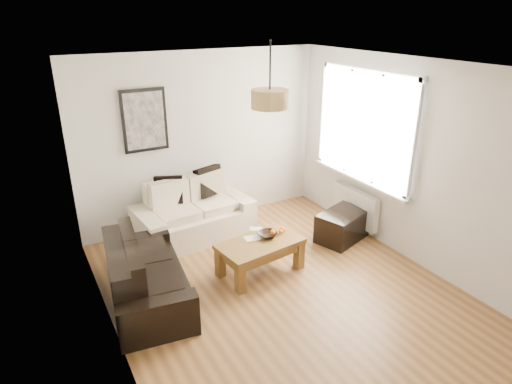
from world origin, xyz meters
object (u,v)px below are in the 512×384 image
coffee_table (260,257)px  ottoman (342,226)px  loveseat_cream (194,210)px  sofa_leather (146,272)px

coffee_table → ottoman: 1.48m
ottoman → loveseat_cream: bearing=148.0°
coffee_table → sofa_leather: bearing=174.8°
loveseat_cream → coffee_table: (0.36, -1.32, -0.19)m
loveseat_cream → ottoman: (1.83, -1.14, -0.20)m
loveseat_cream → coffee_table: size_ratio=1.56×
sofa_leather → loveseat_cream: bearing=-33.9°
sofa_leather → ottoman: bearing=-81.6°
ottoman → coffee_table: bearing=-173.2°
loveseat_cream → coffee_table: 1.38m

